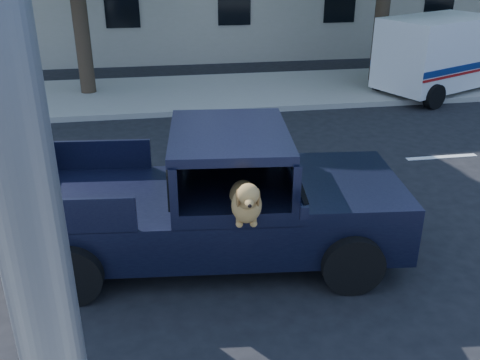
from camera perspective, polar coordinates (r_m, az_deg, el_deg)
The scene contains 5 objects.
ground at distance 8.12m, azimuth 7.11°, elevation -8.29°, with size 120.00×120.00×0.00m, color black.
far_sidewalk at distance 16.43m, azimuth -1.77°, elevation 9.37°, with size 60.00×4.00×0.15m, color gray.
lane_stripes at distance 11.58m, azimuth 12.05°, elevation 1.81°, with size 21.60×0.14×0.01m, color silver, non-canonical shape.
pickup_truck at distance 7.85m, azimuth -3.64°, elevation -3.77°, with size 5.63×3.05×1.95m.
mail_truck at distance 17.35m, azimuth 20.64°, elevation 11.80°, with size 4.58×3.48×2.28m.
Camera 1 is at (-2.08, -6.51, 4.38)m, focal length 40.00 mm.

